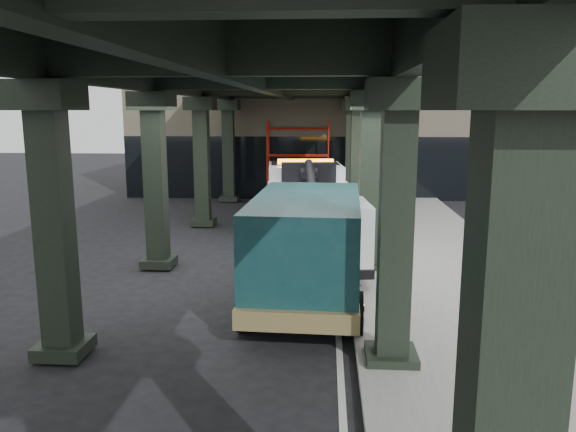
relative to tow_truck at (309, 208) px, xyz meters
The scene contains 8 objects.
ground 4.42m from the tow_truck, 102.05° to the right, with size 90.00×90.00×0.00m, color black.
sidewalk 4.41m from the tow_truck, 29.89° to the right, with size 5.00×40.00×0.15m, color gray.
lane_stripe 2.67m from the tow_truck, 68.35° to the right, with size 0.12×38.00×0.01m, color silver.
viaduct 4.69m from the tow_truck, 121.38° to the right, with size 7.40×32.00×6.40m.
building 16.16m from the tow_truck, 85.95° to the left, with size 22.00×10.00×8.00m, color #C6B793.
scaffolding 10.61m from the tow_truck, 94.72° to the left, with size 3.08×0.88×4.00m.
tow_truck is the anchor object (origin of this frame).
towed_van 4.67m from the tow_truck, 88.49° to the right, with size 2.79×6.48×2.59m.
Camera 1 is at (1.41, -13.44, 4.50)m, focal length 35.00 mm.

